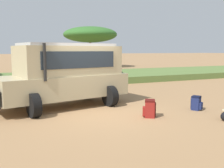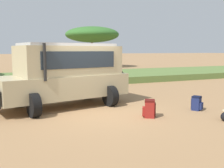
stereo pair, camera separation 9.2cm
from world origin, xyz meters
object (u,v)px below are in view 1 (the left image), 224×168
(safari_vehicle, at_px, (66,73))
(acacia_tree_centre_back, at_px, (90,35))
(backpack_cluster_center, at_px, (196,103))
(backpack_beside_front_wheel, at_px, (149,109))

(safari_vehicle, bearing_deg, acacia_tree_centre_back, 67.98)
(safari_vehicle, distance_m, backpack_cluster_center, 5.04)
(acacia_tree_centre_back, bearing_deg, backpack_cluster_center, -101.03)
(acacia_tree_centre_back, bearing_deg, backpack_beside_front_wheel, -105.55)
(backpack_beside_front_wheel, bearing_deg, acacia_tree_centre_back, 74.45)
(backpack_beside_front_wheel, bearing_deg, safari_vehicle, 126.42)
(backpack_beside_front_wheel, relative_size, backpack_cluster_center, 1.11)
(safari_vehicle, bearing_deg, backpack_cluster_center, -32.00)
(safari_vehicle, height_order, backpack_beside_front_wheel, safari_vehicle)
(backpack_cluster_center, xyz_separation_m, acacia_tree_centre_back, (4.88, 25.01, 3.93))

